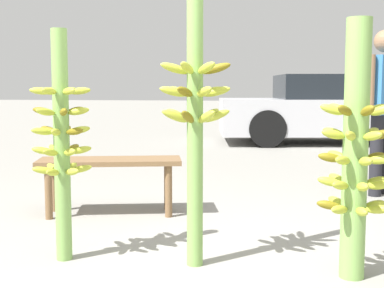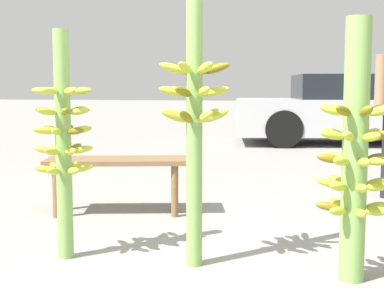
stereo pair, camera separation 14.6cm
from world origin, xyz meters
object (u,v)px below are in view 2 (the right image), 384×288
object	(u,v)px
banana_stalk_center	(194,113)
banana_stalk_right	(355,154)
market_bench	(117,168)
parked_car	(350,110)
banana_stalk_left	(63,140)

from	to	relation	value
banana_stalk_center	banana_stalk_right	bearing A→B (deg)	-4.19
market_bench	banana_stalk_center	bearing A→B (deg)	-65.90
parked_car	banana_stalk_center	bearing A→B (deg)	160.07
banana_stalk_left	banana_stalk_center	size ratio (longest dim) A/B	0.83
banana_stalk_left	market_bench	xyz separation A→B (m)	(-0.09, 1.20, -0.35)
banana_stalk_left	market_bench	distance (m)	1.26
banana_stalk_center	market_bench	size ratio (longest dim) A/B	1.37
banana_stalk_center	banana_stalk_right	world-z (taller)	banana_stalk_center
banana_stalk_left	banana_stalk_right	distance (m)	1.73
banana_stalk_left	market_bench	size ratio (longest dim) A/B	1.14
banana_stalk_right	market_bench	bearing A→B (deg)	145.73
banana_stalk_right	market_bench	distance (m)	2.23
banana_stalk_center	parked_car	xyz separation A→B (m)	(1.47, 7.49, -0.27)
banana_stalk_center	banana_stalk_left	bearing A→B (deg)	-178.01
market_bench	parked_car	size ratio (longest dim) A/B	0.28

